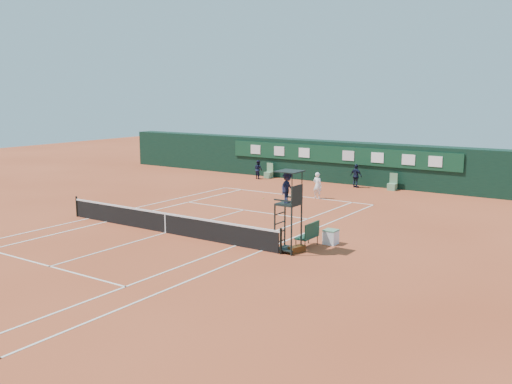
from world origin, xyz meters
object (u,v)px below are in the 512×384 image
player_bench (309,234)px  player (317,185)px  cooler (331,237)px  tennis_net (165,222)px  umpire_chair (288,194)px

player_bench → player: bearing=116.3°
player_bench → cooler: bearing=62.5°
tennis_net → cooler: bearing=19.3°
tennis_net → player: (1.75, 11.87, 0.32)m
cooler → player: size_ratio=0.39×
player_bench → player: (-5.10, 10.30, 0.23)m
cooler → umpire_chair: bearing=-112.7°
player → player_bench: bearing=121.1°
cooler → player: 10.87m
umpire_chair → player: size_ratio=2.06×
player_bench → cooler: size_ratio=1.86×
tennis_net → player: 12.00m
player_bench → umpire_chair: bearing=-108.2°
tennis_net → cooler: 7.82m
umpire_chair → player_bench: size_ratio=2.85×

